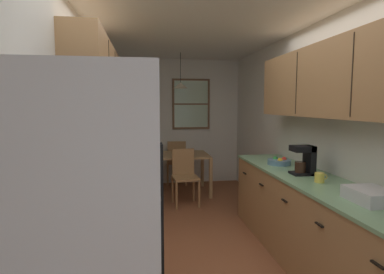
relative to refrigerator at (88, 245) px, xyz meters
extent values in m
plane|color=brown|center=(0.94, 2.19, -0.90)|extent=(12.00, 12.00, 0.00)
cube|color=silver|center=(-0.41, 2.19, 0.37)|extent=(0.10, 9.00, 2.55)
cube|color=silver|center=(2.29, 2.19, 0.37)|extent=(0.10, 9.00, 2.55)
cube|color=silver|center=(0.94, 4.84, 0.37)|extent=(4.40, 0.10, 2.55)
cube|color=white|center=(0.94, 2.19, 1.69)|extent=(4.40, 9.00, 0.08)
cube|color=silver|center=(0.00, 0.00, 0.00)|extent=(0.73, 0.77, 1.80)
cube|color=black|center=(0.37, 0.00, -0.05)|extent=(0.01, 0.01, 1.62)
cube|color=black|center=(0.38, -0.04, -0.05)|extent=(0.02, 0.02, 1.15)
cube|color=black|center=(0.38, 0.04, -0.05)|extent=(0.02, 0.02, 1.15)
cube|color=black|center=(0.37, -0.17, 0.18)|extent=(0.01, 0.15, 0.22)
cube|color=beige|center=(0.37, 0.06, 0.45)|extent=(0.01, 0.05, 0.07)
cube|color=white|center=(-0.05, 0.71, -0.45)|extent=(0.62, 0.61, 0.90)
cube|color=black|center=(0.26, 0.71, -0.48)|extent=(0.01, 0.43, 0.30)
cube|color=silver|center=(0.29, 0.71, -0.27)|extent=(0.02, 0.49, 0.02)
cube|color=black|center=(-0.05, 0.71, 0.01)|extent=(0.59, 0.58, 0.02)
cube|color=white|center=(-0.33, 0.71, 0.10)|extent=(0.06, 0.61, 0.20)
cylinder|color=#2D2D2D|center=(-0.19, 0.58, 0.02)|extent=(0.15, 0.15, 0.01)
cylinder|color=#2D2D2D|center=(-0.19, 0.85, 0.02)|extent=(0.15, 0.15, 0.01)
cylinder|color=#2D2D2D|center=(0.09, 0.58, 0.02)|extent=(0.15, 0.15, 0.01)
cylinder|color=#2D2D2D|center=(0.09, 0.85, 0.02)|extent=(0.15, 0.15, 0.01)
cube|color=black|center=(-0.17, 0.71, 0.79)|extent=(0.38, 0.57, 0.33)
cube|color=black|center=(0.02, 0.66, 0.79)|extent=(0.01, 0.34, 0.21)
cube|color=#2D2D33|center=(0.02, 0.91, 0.79)|extent=(0.01, 0.11, 0.21)
cube|color=#A87A4C|center=(-0.06, 1.99, -0.47)|extent=(0.60, 1.92, 0.87)
cube|color=#7AA87A|center=(-0.06, 1.99, -0.02)|extent=(0.63, 1.94, 0.03)
cube|color=black|center=(0.25, 1.35, -0.20)|extent=(0.02, 0.10, 0.01)
cube|color=black|center=(0.25, 1.99, -0.20)|extent=(0.02, 0.10, 0.01)
cube|color=black|center=(0.25, 2.63, -0.20)|extent=(0.02, 0.10, 0.01)
cube|color=#A87A4C|center=(-0.20, 1.94, 1.02)|extent=(0.32, 2.02, 0.74)
cube|color=#2D2319|center=(-0.04, 1.60, 1.02)|extent=(0.01, 0.01, 0.68)
cube|color=#2D2319|center=(-0.04, 2.27, 1.02)|extent=(0.01, 0.01, 0.68)
cube|color=#A87A4C|center=(1.94, 1.16, -0.47)|extent=(0.60, 3.08, 0.87)
cube|color=#7AA87A|center=(1.94, 1.16, -0.02)|extent=(0.63, 3.10, 0.03)
cube|color=black|center=(1.62, -0.07, -0.20)|extent=(0.02, 0.10, 0.01)
cube|color=black|center=(1.62, 0.55, -0.20)|extent=(0.02, 0.10, 0.01)
cube|color=black|center=(1.62, 1.16, -0.20)|extent=(0.02, 0.10, 0.01)
cube|color=black|center=(1.62, 1.78, -0.20)|extent=(0.02, 0.10, 0.01)
cube|color=black|center=(1.62, 2.39, -0.20)|extent=(0.02, 0.10, 0.01)
cube|color=#A87A4C|center=(2.08, 1.11, 0.95)|extent=(0.32, 2.78, 0.71)
cube|color=#2D2319|center=(1.91, 0.65, 0.95)|extent=(0.01, 0.01, 0.65)
cube|color=#2D2319|center=(1.91, 1.57, 0.95)|extent=(0.01, 0.01, 0.65)
cube|color=#A87F51|center=(0.94, 4.01, -0.19)|extent=(1.00, 0.87, 0.03)
cube|color=#A87F51|center=(0.47, 3.60, -0.55)|extent=(0.06, 0.06, 0.70)
cube|color=#A87F51|center=(1.41, 3.60, -0.55)|extent=(0.06, 0.06, 0.70)
cube|color=#A87F51|center=(0.47, 4.41, -0.55)|extent=(0.06, 0.06, 0.70)
cube|color=#A87F51|center=(1.41, 4.41, -0.55)|extent=(0.06, 0.06, 0.70)
cube|color=#A87A4C|center=(0.93, 3.29, -0.45)|extent=(0.43, 0.43, 0.04)
cube|color=#A87A4C|center=(0.91, 3.47, -0.23)|extent=(0.37, 0.06, 0.45)
cylinder|color=#A87A4C|center=(1.13, 3.12, -0.69)|extent=(0.04, 0.04, 0.43)
cylinder|color=#A87A4C|center=(0.77, 3.09, -0.69)|extent=(0.04, 0.04, 0.43)
cylinder|color=#A87A4C|center=(1.10, 3.49, -0.69)|extent=(0.04, 0.04, 0.43)
cylinder|color=#A87A4C|center=(0.73, 3.46, -0.69)|extent=(0.04, 0.04, 0.43)
cube|color=#A87A4C|center=(0.93, 4.72, -0.45)|extent=(0.43, 0.43, 0.04)
cube|color=#A87A4C|center=(0.91, 4.54, -0.23)|extent=(0.37, 0.06, 0.45)
cylinder|color=#A87A4C|center=(0.76, 4.92, -0.69)|extent=(0.04, 0.04, 0.43)
cylinder|color=#A87A4C|center=(1.12, 4.89, -0.69)|extent=(0.04, 0.04, 0.43)
cylinder|color=#A87A4C|center=(0.73, 4.55, -0.69)|extent=(0.04, 0.04, 0.43)
cylinder|color=#A87A4C|center=(1.09, 4.53, -0.69)|extent=(0.04, 0.04, 0.43)
cylinder|color=black|center=(0.94, 4.01, 1.39)|extent=(0.01, 0.01, 0.53)
cone|color=beige|center=(0.94, 4.01, 1.07)|extent=(0.26, 0.26, 0.10)
sphere|color=white|center=(0.94, 4.01, 1.09)|extent=(0.06, 0.06, 0.06)
cube|color=brown|center=(1.24, 4.77, 0.74)|extent=(0.77, 0.04, 1.03)
cube|color=#B2D1B7|center=(1.24, 4.76, 0.74)|extent=(0.69, 0.01, 0.95)
cube|color=brown|center=(1.24, 4.75, 0.74)|extent=(0.69, 0.02, 0.03)
cylinder|color=silver|center=(0.24, 3.31, -0.60)|extent=(0.32, 0.32, 0.60)
cylinder|color=#D84C19|center=(-0.06, 1.15, 0.07)|extent=(0.11, 0.11, 0.14)
cylinder|color=white|center=(-0.06, 1.15, 0.15)|extent=(0.11, 0.11, 0.02)
cube|color=silver|center=(0.30, 0.87, -0.40)|extent=(0.02, 0.16, 0.24)
cube|color=black|center=(1.91, 1.38, 0.01)|extent=(0.22, 0.18, 0.02)
cube|color=black|center=(1.99, 1.38, 0.15)|extent=(0.06, 0.18, 0.30)
cube|color=black|center=(1.91, 1.38, 0.27)|extent=(0.22, 0.18, 0.06)
cylinder|color=#331E14|center=(1.89, 1.38, 0.08)|extent=(0.11, 0.11, 0.11)
cylinder|color=#E5CC4C|center=(1.91, 1.04, 0.04)|extent=(0.09, 0.09, 0.09)
torus|color=#E5CC4C|center=(1.97, 1.04, 0.05)|extent=(0.05, 0.01, 0.05)
cylinder|color=#597F9E|center=(1.91, 1.94, 0.03)|extent=(0.28, 0.28, 0.06)
cylinder|color=black|center=(1.91, 1.94, 0.04)|extent=(0.23, 0.23, 0.03)
sphere|color=red|center=(1.97, 1.94, 0.06)|extent=(0.06, 0.06, 0.06)
sphere|color=green|center=(1.89, 1.99, 0.06)|extent=(0.06, 0.06, 0.06)
sphere|color=yellow|center=(1.89, 1.88, 0.06)|extent=(0.06, 0.06, 0.06)
cube|color=silver|center=(1.96, 0.43, 0.05)|extent=(0.28, 0.34, 0.10)
cylinder|color=#4C7299|center=(0.90, 3.96, -0.14)|extent=(0.20, 0.20, 0.06)
camera|label=1|loc=(0.31, -1.61, 0.72)|focal=29.19mm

